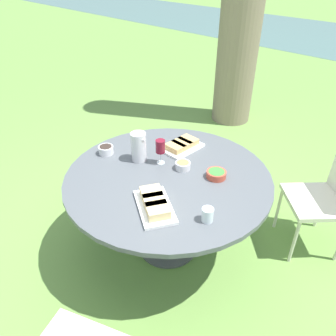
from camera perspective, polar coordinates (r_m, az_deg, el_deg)
The scene contains 11 objects.
ground_plane at distance 2.84m, azimuth 0.00°, elevation -13.34°, with size 40.00×40.00×0.00m, color #668E42.
dining_table at distance 2.41m, azimuth 0.00°, elevation -2.84°, with size 1.49×1.49×0.73m.
chair_near_right at distance 2.80m, azimuth 26.11°, elevation -3.99°, with size 0.61×0.61×0.89m.
water_pitcher at distance 2.48m, azimuth -5.12°, elevation 3.70°, with size 0.12×0.12×0.23m.
wine_glass at distance 2.42m, azimuth -1.33°, elevation 3.65°, with size 0.07×0.07×0.20m.
platter_bread_main at distance 2.05m, azimuth -2.36°, elevation -6.22°, with size 0.42×0.36×0.08m.
platter_charcuterie at distance 2.67m, azimuth 2.43°, elevation 3.97°, with size 0.23×0.33×0.06m.
bowl_fries at distance 2.41m, azimuth 2.60°, elevation 0.50°, with size 0.11×0.11×0.06m.
bowl_salad at distance 2.34m, azimuth 8.41°, elevation -1.03°, with size 0.14×0.14×0.05m.
bowl_olives at distance 2.64m, azimuth -10.75°, elevation 3.17°, with size 0.12×0.12×0.07m.
cup_water_near at distance 1.97m, azimuth 6.89°, elevation -8.08°, with size 0.07×0.07×0.09m.
Camera 1 is at (1.35, -1.38, 2.07)m, focal length 35.00 mm.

